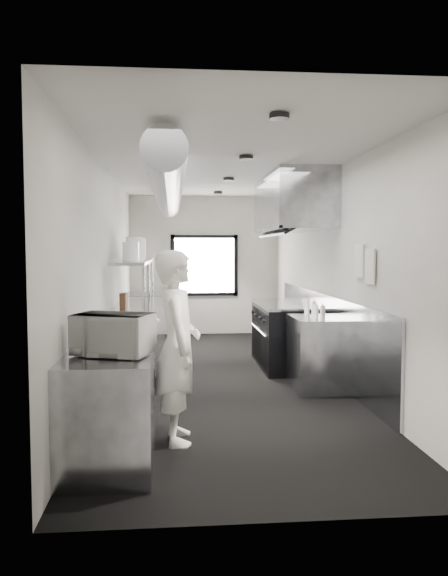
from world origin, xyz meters
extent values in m
cube|color=black|center=(0.00, 0.00, 0.00)|extent=(3.00, 8.00, 0.01)
cube|color=beige|center=(0.00, 0.00, 2.80)|extent=(3.00, 8.00, 0.01)
cube|color=silver|center=(0.00, 4.00, 1.40)|extent=(3.00, 0.02, 2.80)
cube|color=silver|center=(0.00, -4.00, 1.40)|extent=(3.00, 0.02, 2.80)
cube|color=silver|center=(-1.50, 0.00, 1.40)|extent=(0.02, 8.00, 2.80)
cube|color=silver|center=(1.50, 0.00, 1.40)|extent=(0.02, 8.00, 2.80)
cube|color=gray|center=(1.48, 0.30, 0.55)|extent=(0.03, 5.50, 1.10)
cylinder|color=#909398|center=(-0.70, 0.40, 2.55)|extent=(0.40, 6.40, 0.40)
cube|color=white|center=(0.00, 3.96, 1.40)|extent=(1.20, 0.03, 1.10)
cube|color=black|center=(0.00, 3.98, 1.98)|extent=(1.36, 0.03, 0.08)
cube|color=black|center=(0.00, 3.98, 0.82)|extent=(1.36, 0.03, 0.08)
cube|color=black|center=(-0.64, 3.98, 1.40)|extent=(0.08, 0.03, 1.25)
cube|color=black|center=(0.64, 3.98, 1.40)|extent=(0.08, 0.03, 1.25)
cube|color=gray|center=(1.10, 0.70, 2.40)|extent=(0.80, 2.20, 0.80)
cube|color=gray|center=(0.72, 0.70, 2.01)|extent=(0.05, 2.20, 0.05)
cube|color=black|center=(1.02, 0.70, 2.06)|extent=(0.50, 2.10, 0.28)
cube|color=gray|center=(-1.15, -0.50, 0.45)|extent=(0.70, 6.00, 0.90)
cube|color=gray|center=(-1.20, 1.00, 1.55)|extent=(0.45, 3.00, 0.04)
cylinder|color=gray|center=(-1.00, -0.40, 1.22)|extent=(0.04, 0.04, 0.66)
cylinder|color=gray|center=(-1.00, 1.00, 1.22)|extent=(0.04, 0.04, 0.66)
cylinder|color=gray|center=(-1.00, 2.40, 1.22)|extent=(0.04, 0.04, 0.66)
cube|color=black|center=(1.05, 0.70, 0.45)|extent=(0.85, 1.60, 0.90)
cube|color=gray|center=(1.05, 0.70, 0.92)|extent=(0.85, 1.60, 0.04)
cube|color=gray|center=(0.64, 0.70, 0.45)|extent=(0.03, 1.55, 0.80)
cylinder|color=gray|center=(0.61, 0.70, 0.55)|extent=(0.03, 1.30, 0.03)
cube|color=gray|center=(1.15, -0.70, 0.45)|extent=(0.65, 0.80, 0.90)
cube|color=gray|center=(-1.15, 3.20, 0.45)|extent=(0.70, 1.20, 0.90)
cube|color=silver|center=(1.47, -1.20, 1.60)|extent=(0.02, 0.28, 0.38)
cube|color=silver|center=(1.47, -1.55, 1.55)|extent=(0.02, 0.28, 0.38)
imported|color=white|center=(-0.60, -2.41, 0.86)|extent=(0.46, 0.66, 1.73)
imported|color=silver|center=(-1.11, -2.95, 1.06)|extent=(0.65, 0.57, 0.33)
cylinder|color=silver|center=(-1.30, -2.73, 0.95)|extent=(0.16, 0.16, 0.09)
cylinder|color=silver|center=(-1.26, -2.33, 0.95)|extent=(0.18, 0.18, 0.10)
cube|color=beige|center=(-1.00, -1.59, 0.90)|extent=(0.37, 0.43, 0.01)
cylinder|color=white|center=(-1.03, -1.24, 0.91)|extent=(0.24, 0.24, 0.02)
sphere|color=#D5C570|center=(-1.03, -1.24, 0.96)|extent=(0.09, 0.09, 0.09)
cube|color=white|center=(-1.11, -0.67, 0.91)|extent=(0.63, 0.74, 0.02)
cube|color=#54341D|center=(-1.33, 0.61, 1.01)|extent=(0.12, 0.21, 0.21)
cylinder|color=white|center=(-1.21, 0.36, 1.70)|extent=(0.28, 0.28, 0.26)
cylinder|color=white|center=(-1.17, 0.70, 1.73)|extent=(0.33, 0.33, 0.32)
cylinder|color=white|center=(-1.22, 1.18, 1.74)|extent=(0.31, 0.31, 0.34)
cylinder|color=white|center=(-1.18, 1.60, 1.74)|extent=(0.28, 0.28, 0.34)
cylinder|color=white|center=(1.10, -1.04, 0.99)|extent=(0.08, 0.08, 0.18)
cylinder|color=white|center=(1.06, -0.88, 0.98)|extent=(0.07, 0.07, 0.17)
cylinder|color=white|center=(1.08, -0.70, 0.99)|extent=(0.07, 0.07, 0.17)
cylinder|color=white|center=(1.13, -0.51, 0.99)|extent=(0.07, 0.07, 0.17)
cylinder|color=white|center=(1.07, -0.40, 1.00)|extent=(0.07, 0.07, 0.20)
camera|label=1|loc=(-0.64, -7.41, 1.74)|focal=35.08mm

